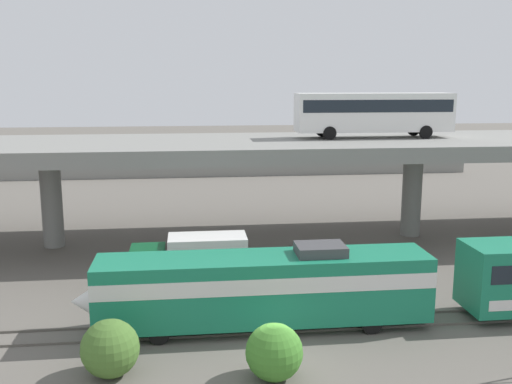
{
  "coord_description": "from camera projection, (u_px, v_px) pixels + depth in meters",
  "views": [
    {
      "loc": [
        -3.58,
        -23.0,
        12.17
      ],
      "look_at": [
        1.56,
        21.65,
        3.41
      ],
      "focal_mm": 41.06,
      "sensor_mm": 36.0,
      "label": 1
    }
  ],
  "objects": [
    {
      "name": "transit_bus_on_overpass",
      "position": [
        374.0,
        111.0,
        44.73
      ],
      "size": [
        12.0,
        2.68,
        3.4
      ],
      "color": "silver",
      "rests_on": "highway_overpass"
    },
    {
      "name": "rail_strip_near",
      "position": [
        268.0,
        333.0,
        28.29
      ],
      "size": [
        110.0,
        0.12,
        0.12
      ],
      "primitive_type": "cube",
      "color": "#59544C",
      "rests_on": "ground_plane"
    },
    {
      "name": "parked_car_1",
      "position": [
        256.0,
        151.0,
        81.46
      ],
      "size": [
        4.59,
        1.85,
        1.5
      ],
      "color": "#9E998C",
      "rests_on": "pier_parking_lot"
    },
    {
      "name": "parked_car_5",
      "position": [
        232.0,
        154.0,
        78.49
      ],
      "size": [
        4.15,
        1.84,
        1.5
      ],
      "color": "#9E998C",
      "rests_on": "pier_parking_lot"
    },
    {
      "name": "pier_parking_lot",
      "position": [
        216.0,
        165.0,
        78.65
      ],
      "size": [
        64.4,
        11.41,
        1.45
      ],
      "primitive_type": "cube",
      "color": "gray",
      "rests_on": "ground_plane"
    },
    {
      "name": "rail_strip_far",
      "position": [
        263.0,
        320.0,
        29.81
      ],
      "size": [
        110.0,
        0.12,
        0.12
      ],
      "primitive_type": "cube",
      "color": "#59544C",
      "rests_on": "ground_plane"
    },
    {
      "name": "shrub_right",
      "position": [
        274.0,
        352.0,
        23.84
      ],
      "size": [
        2.37,
        2.37,
        2.37
      ],
      "primitive_type": "sphere",
      "color": "#3F7F2B",
      "rests_on": "ground_plane"
    },
    {
      "name": "ground_plane",
      "position": [
        278.0,
        366.0,
        25.16
      ],
      "size": [
        260.0,
        260.0,
        0.0
      ],
      "primitive_type": "plane",
      "color": "#605B54"
    },
    {
      "name": "parked_car_2",
      "position": [
        294.0,
        151.0,
        81.15
      ],
      "size": [
        4.19,
        1.9,
        1.5
      ],
      "color": "#B7B7BC",
      "rests_on": "pier_parking_lot"
    },
    {
      "name": "parked_car_0",
      "position": [
        412.0,
        151.0,
        81.15
      ],
      "size": [
        4.12,
        1.84,
        1.5
      ],
      "rotation": [
        0.0,
        0.0,
        3.14
      ],
      "color": "silver",
      "rests_on": "pier_parking_lot"
    },
    {
      "name": "highway_overpass",
      "position": [
        238.0,
        150.0,
        43.33
      ],
      "size": [
        96.0,
        12.09,
        7.65
      ],
      "color": "gray",
      "rests_on": "ground_plane"
    },
    {
      "name": "harbor_water",
      "position": [
        210.0,
        150.0,
        101.22
      ],
      "size": [
        140.0,
        36.0,
        0.01
      ],
      "primitive_type": "cube",
      "color": "navy",
      "rests_on": "ground_plane"
    },
    {
      "name": "parked_car_4",
      "position": [
        193.0,
        155.0,
        76.85
      ],
      "size": [
        4.1,
        1.83,
        1.5
      ],
      "color": "#9E998C",
      "rests_on": "pier_parking_lot"
    },
    {
      "name": "train_locomotive",
      "position": [
        248.0,
        286.0,
        28.54
      ],
      "size": [
        17.39,
        3.04,
        4.18
      ],
      "rotation": [
        0.0,
        0.0,
        3.14
      ],
      "color": "#197A56",
      "rests_on": "ground_plane"
    },
    {
      "name": "parked_car_3",
      "position": [
        91.0,
        153.0,
        78.88
      ],
      "size": [
        4.11,
        1.92,
        1.5
      ],
      "color": "#B7B7BC",
      "rests_on": "pier_parking_lot"
    },
    {
      "name": "shrub_left",
      "position": [
        110.0,
        348.0,
        24.11
      ],
      "size": [
        2.43,
        2.43,
        2.43
      ],
      "primitive_type": "sphere",
      "color": "#456C2B",
      "rests_on": "ground_plane"
    },
    {
      "name": "service_truck_west",
      "position": [
        193.0,
        259.0,
        34.59
      ],
      "size": [
        6.8,
        2.46,
        3.04
      ],
      "rotation": [
        0.0,
        0.0,
        3.14
      ],
      "color": "#0C4C26",
      "rests_on": "ground_plane"
    }
  ]
}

